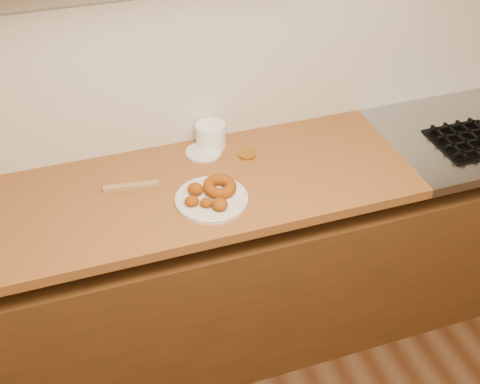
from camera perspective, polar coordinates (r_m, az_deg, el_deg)
name	(u,v)px	position (r m, az deg, el deg)	size (l,w,h in m)	color
wall_back	(250,25)	(2.33, 0.93, 15.59)	(4.00, 0.02, 2.70)	#B7A98F
base_cabinet	(271,263)	(2.64, 2.95, -6.75)	(3.60, 0.60, 0.77)	#522E13
butcher_block	(105,206)	(2.20, -12.65, -1.34)	(2.30, 0.62, 0.04)	brown
backsplash	(250,63)	(2.39, 0.99, 12.17)	(3.60, 0.02, 0.60)	beige
donut_plate	(212,199)	(2.14, -2.71, -0.68)	(0.26, 0.26, 0.01)	beige
ring_donut	(220,186)	(2.15, -1.95, 0.54)	(0.12, 0.12, 0.04)	brown
fried_dough_chunks	(204,198)	(2.10, -3.42, -0.60)	(0.15, 0.18, 0.05)	brown
plastic_tub	(211,135)	(2.40, -2.81, 5.40)	(0.12, 0.12, 0.10)	white
tub_lid	(204,152)	(2.38, -3.47, 3.79)	(0.14, 0.14, 0.01)	silver
brass_jar_lid	(247,154)	(2.36, 0.66, 3.58)	(0.07, 0.07, 0.01)	#B3741E
wooden_utensil	(131,186)	(2.23, -10.26, 0.55)	(0.20, 0.02, 0.02)	olive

